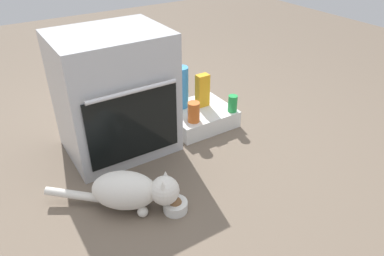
{
  "coord_description": "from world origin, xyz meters",
  "views": [
    {
      "loc": [
        -0.7,
        -1.48,
        1.35
      ],
      "look_at": [
        0.26,
        0.04,
        0.25
      ],
      "focal_mm": 33.69,
      "sensor_mm": 36.0,
      "label": 1
    }
  ],
  "objects_px": {
    "oven": "(115,94)",
    "food_bowl": "(175,205)",
    "cat": "(131,190)",
    "juice_carton": "(202,90)",
    "pantry_cabinet": "(199,116)",
    "sauce_jar": "(194,112)",
    "soda_can": "(233,104)",
    "water_bottle": "(181,87)"
  },
  "relations": [
    {
      "from": "pantry_cabinet",
      "to": "juice_carton",
      "type": "relative_size",
      "value": 1.9
    },
    {
      "from": "soda_can",
      "to": "juice_carton",
      "type": "relative_size",
      "value": 0.5
    },
    {
      "from": "pantry_cabinet",
      "to": "cat",
      "type": "bearing_deg",
      "value": -145.09
    },
    {
      "from": "soda_can",
      "to": "oven",
      "type": "bearing_deg",
      "value": 166.83
    },
    {
      "from": "pantry_cabinet",
      "to": "food_bowl",
      "type": "relative_size",
      "value": 3.55
    },
    {
      "from": "cat",
      "to": "water_bottle",
      "type": "xyz_separation_m",
      "value": [
        0.69,
        0.65,
        0.15
      ]
    },
    {
      "from": "pantry_cabinet",
      "to": "sauce_jar",
      "type": "xyz_separation_m",
      "value": [
        -0.13,
        -0.12,
        0.13
      ]
    },
    {
      "from": "oven",
      "to": "soda_can",
      "type": "xyz_separation_m",
      "value": [
        0.78,
        -0.18,
        -0.2
      ]
    },
    {
      "from": "food_bowl",
      "to": "cat",
      "type": "height_order",
      "value": "cat"
    },
    {
      "from": "cat",
      "to": "soda_can",
      "type": "xyz_separation_m",
      "value": [
        0.95,
        0.39,
        0.06
      ]
    },
    {
      "from": "pantry_cabinet",
      "to": "oven",
      "type": "bearing_deg",
      "value": 177.03
    },
    {
      "from": "pantry_cabinet",
      "to": "cat",
      "type": "relative_size",
      "value": 0.77
    },
    {
      "from": "oven",
      "to": "food_bowl",
      "type": "relative_size",
      "value": 5.98
    },
    {
      "from": "oven",
      "to": "pantry_cabinet",
      "type": "xyz_separation_m",
      "value": [
        0.6,
        -0.03,
        -0.32
      ]
    },
    {
      "from": "oven",
      "to": "pantry_cabinet",
      "type": "relative_size",
      "value": 1.69
    },
    {
      "from": "pantry_cabinet",
      "to": "soda_can",
      "type": "relative_size",
      "value": 3.8
    },
    {
      "from": "water_bottle",
      "to": "sauce_jar",
      "type": "relative_size",
      "value": 2.14
    },
    {
      "from": "oven",
      "to": "cat",
      "type": "xyz_separation_m",
      "value": [
        -0.17,
        -0.57,
        -0.27
      ]
    },
    {
      "from": "sauce_jar",
      "to": "pantry_cabinet",
      "type": "bearing_deg",
      "value": 44.53
    },
    {
      "from": "cat",
      "to": "juice_carton",
      "type": "xyz_separation_m",
      "value": [
        0.82,
        0.57,
        0.12
      ]
    },
    {
      "from": "oven",
      "to": "sauce_jar",
      "type": "xyz_separation_m",
      "value": [
        0.47,
        -0.16,
        -0.19
      ]
    },
    {
      "from": "pantry_cabinet",
      "to": "food_bowl",
      "type": "distance_m",
      "value": 0.9
    },
    {
      "from": "cat",
      "to": "juice_carton",
      "type": "bearing_deg",
      "value": 72.53
    },
    {
      "from": "oven",
      "to": "water_bottle",
      "type": "height_order",
      "value": "oven"
    },
    {
      "from": "cat",
      "to": "food_bowl",
      "type": "bearing_deg",
      "value": 0.0
    },
    {
      "from": "cat",
      "to": "soda_can",
      "type": "height_order",
      "value": "soda_can"
    },
    {
      "from": "food_bowl",
      "to": "juice_carton",
      "type": "distance_m",
      "value": 0.98
    },
    {
      "from": "soda_can",
      "to": "sauce_jar",
      "type": "bearing_deg",
      "value": 174.98
    },
    {
      "from": "soda_can",
      "to": "water_bottle",
      "type": "relative_size",
      "value": 0.4
    },
    {
      "from": "pantry_cabinet",
      "to": "water_bottle",
      "type": "bearing_deg",
      "value": 128.55
    },
    {
      "from": "pantry_cabinet",
      "to": "juice_carton",
      "type": "xyz_separation_m",
      "value": [
        0.05,
        0.03,
        0.18
      ]
    },
    {
      "from": "food_bowl",
      "to": "water_bottle",
      "type": "height_order",
      "value": "water_bottle"
    },
    {
      "from": "water_bottle",
      "to": "pantry_cabinet",
      "type": "bearing_deg",
      "value": -51.45
    },
    {
      "from": "pantry_cabinet",
      "to": "cat",
      "type": "xyz_separation_m",
      "value": [
        -0.77,
        -0.54,
        0.06
      ]
    },
    {
      "from": "soda_can",
      "to": "sauce_jar",
      "type": "relative_size",
      "value": 0.86
    },
    {
      "from": "cat",
      "to": "oven",
      "type": "bearing_deg",
      "value": 110.61
    },
    {
      "from": "oven",
      "to": "food_bowl",
      "type": "height_order",
      "value": "oven"
    },
    {
      "from": "food_bowl",
      "to": "sauce_jar",
      "type": "relative_size",
      "value": 0.92
    },
    {
      "from": "juice_carton",
      "to": "cat",
      "type": "bearing_deg",
      "value": -145.09
    },
    {
      "from": "cat",
      "to": "water_bottle",
      "type": "relative_size",
      "value": 1.99
    },
    {
      "from": "soda_can",
      "to": "sauce_jar",
      "type": "height_order",
      "value": "sauce_jar"
    },
    {
      "from": "sauce_jar",
      "to": "food_bowl",
      "type": "bearing_deg",
      "value": -130.24
    }
  ]
}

